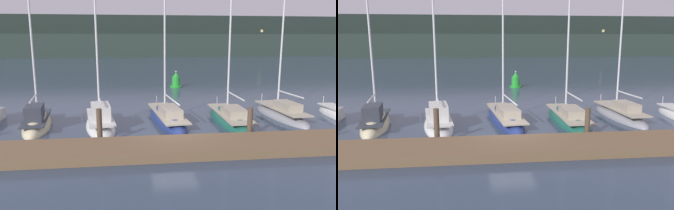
# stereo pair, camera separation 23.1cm
# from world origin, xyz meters

# --- Properties ---
(ground_plane) EXTENTS (400.00, 400.00, 0.00)m
(ground_plane) POSITION_xyz_m (0.00, 0.00, 0.00)
(ground_plane) COLOR #2D3D51
(dock) EXTENTS (32.62, 2.80, 0.45)m
(dock) POSITION_xyz_m (0.00, -2.42, 0.23)
(dock) COLOR brown
(dock) RESTS_ON ground
(mooring_pile_1) EXTENTS (0.28, 0.28, 1.86)m
(mooring_pile_1) POSITION_xyz_m (-3.97, -0.77, 0.93)
(mooring_pile_1) COLOR #4C3D2D
(mooring_pile_1) RESTS_ON ground
(mooring_pile_2) EXTENTS (0.28, 0.28, 1.70)m
(mooring_pile_2) POSITION_xyz_m (3.97, -0.77, 0.85)
(mooring_pile_2) COLOR #4C3D2D
(mooring_pile_2) RESTS_ON ground
(sailboat_berth_2) EXTENTS (2.33, 6.02, 8.50)m
(sailboat_berth_2) POSITION_xyz_m (-8.07, 3.12, 0.14)
(sailboat_berth_2) COLOR beige
(sailboat_berth_2) RESTS_ON ground
(sailboat_berth_3) EXTENTS (2.59, 6.25, 8.52)m
(sailboat_berth_3) POSITION_xyz_m (-4.21, 2.57, 0.20)
(sailboat_berth_3) COLOR white
(sailboat_berth_3) RESTS_ON ground
(sailboat_berth_4) EXTENTS (2.55, 8.00, 12.20)m
(sailboat_berth_4) POSITION_xyz_m (0.02, 3.70, 0.11)
(sailboat_berth_4) COLOR navy
(sailboat_berth_4) RESTS_ON ground
(sailboat_berth_5) EXTENTS (2.03, 7.32, 10.14)m
(sailboat_berth_5) POSITION_xyz_m (4.08, 2.99, 0.10)
(sailboat_berth_5) COLOR #195647
(sailboat_berth_5) RESTS_ON ground
(sailboat_berth_6) EXTENTS (2.00, 6.59, 10.33)m
(sailboat_berth_6) POSITION_xyz_m (7.96, 3.70, 0.15)
(sailboat_berth_6) COLOR gray
(sailboat_berth_6) RESTS_ON ground
(channel_buoy) EXTENTS (1.34, 1.34, 1.83)m
(channel_buoy) POSITION_xyz_m (2.83, 18.71, 0.67)
(channel_buoy) COLOR green
(channel_buoy) RESTS_ON ground
(hillside_backdrop) EXTENTS (240.00, 23.00, 12.52)m
(hillside_backdrop) POSITION_xyz_m (3.95, 93.55, 5.77)
(hillside_backdrop) COLOR #1E2823
(hillside_backdrop) RESTS_ON ground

